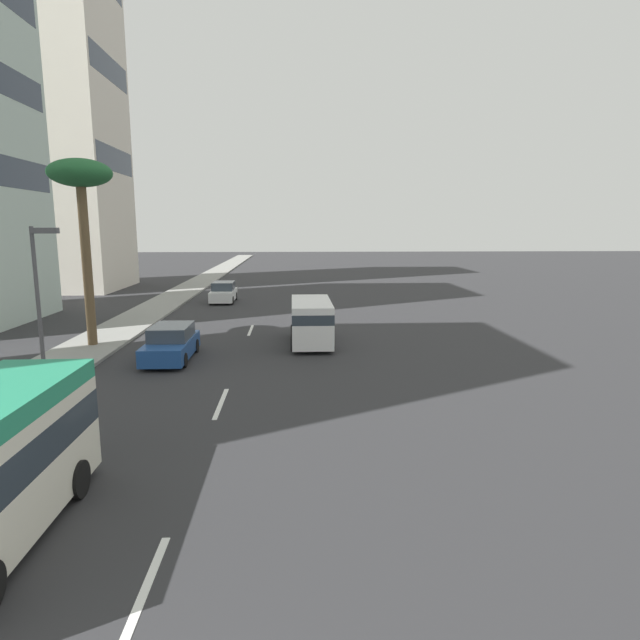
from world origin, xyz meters
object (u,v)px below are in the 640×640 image
(car_third, at_px, (223,293))
(palm_tree, at_px, (81,185))
(car_fourth, at_px, (171,343))
(van_second, at_px, (311,319))
(street_lamp, at_px, (40,289))

(car_third, relative_size, palm_tree, 0.47)
(car_fourth, distance_m, palm_tree, 8.95)
(palm_tree, bearing_deg, van_second, -88.87)
(car_fourth, height_order, palm_tree, palm_tree)
(car_third, distance_m, street_lamp, 24.23)
(van_second, height_order, car_third, van_second)
(van_second, distance_m, car_third, 17.31)
(van_second, height_order, car_fourth, van_second)
(car_third, relative_size, car_fourth, 0.93)
(van_second, relative_size, street_lamp, 0.90)
(car_third, height_order, car_fourth, car_third)
(car_third, bearing_deg, street_lamp, -7.76)
(street_lamp, bearing_deg, palm_tree, 9.19)
(car_third, bearing_deg, van_second, 22.23)
(car_fourth, distance_m, street_lamp, 6.64)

